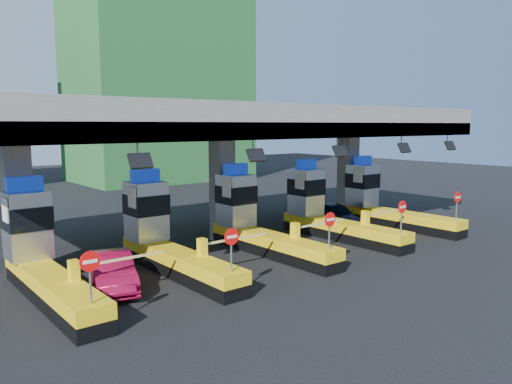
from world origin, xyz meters
TOP-DOWN VIEW (x-y plane):
  - ground at (0.00, 0.00)m, footprint 120.00×120.00m
  - toll_canopy at (0.00, 2.87)m, footprint 28.00×12.09m
  - toll_lane_far_left at (-10.00, 0.28)m, footprint 4.43×8.00m
  - toll_lane_left at (-5.00, 0.28)m, footprint 4.43×8.00m
  - toll_lane_center at (0.00, 0.28)m, footprint 4.43×8.00m
  - toll_lane_right at (5.00, 0.28)m, footprint 4.43×8.00m
  - toll_lane_far_right at (10.00, 0.28)m, footprint 4.43×8.00m
  - bg_building_scaffold at (12.00, 32.00)m, footprint 18.00×12.00m
  - van at (7.33, 1.60)m, footprint 2.96×4.57m
  - red_car at (-7.82, -0.94)m, footprint 2.57×4.39m

SIDE VIEW (x-z plane):
  - ground at x=0.00m, z-range 0.00..0.00m
  - red_car at x=-7.82m, z-range 0.00..1.37m
  - van at x=7.33m, z-range 0.00..1.45m
  - toll_lane_far_left at x=-10.00m, z-range -0.68..3.47m
  - toll_lane_left at x=-5.00m, z-range -0.68..3.47m
  - toll_lane_center at x=0.00m, z-range -0.68..3.47m
  - toll_lane_right at x=5.00m, z-range -0.68..3.47m
  - toll_lane_far_right at x=10.00m, z-range -0.68..3.47m
  - toll_canopy at x=0.00m, z-range 2.63..9.63m
  - bg_building_scaffold at x=12.00m, z-range 0.00..28.00m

